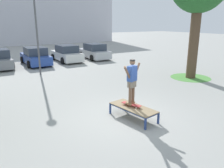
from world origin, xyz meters
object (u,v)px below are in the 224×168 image
(skater, at_px, (132,79))
(car_silver, at_px, (94,52))
(light_post, at_px, (36,17))
(car_white, at_px, (67,54))
(skateboard, at_px, (131,104))
(car_blue, at_px, (36,57))
(skate_box, at_px, (133,108))

(skater, xyz_separation_m, car_silver, (5.40, 13.33, -0.84))
(skater, distance_m, light_post, 9.42)
(car_white, relative_size, light_post, 0.72)
(skateboard, height_order, car_blue, car_blue)
(skateboard, distance_m, light_post, 9.71)
(car_silver, distance_m, light_post, 8.32)
(light_post, bearing_deg, car_silver, 33.43)
(skateboard, height_order, skater, skater)
(skateboard, distance_m, car_silver, 14.38)
(skateboard, xyz_separation_m, skater, (-0.00, 0.00, 0.99))
(skate_box, height_order, light_post, light_post)
(skateboard, bearing_deg, car_white, 79.27)
(skateboard, relative_size, car_blue, 0.20)
(car_blue, bearing_deg, car_white, 4.63)
(skater, xyz_separation_m, car_blue, (-0.34, 13.12, -0.84))
(car_blue, relative_size, car_white, 1.00)
(light_post, bearing_deg, skateboard, -83.49)
(skater, xyz_separation_m, light_post, (-1.03, 9.08, 2.29))
(skate_box, relative_size, car_blue, 0.47)
(skateboard, distance_m, car_blue, 13.13)
(skater, bearing_deg, car_white, 79.26)
(car_silver, bearing_deg, skateboard, -112.06)
(skateboard, bearing_deg, car_silver, 67.94)
(car_blue, height_order, car_silver, same)
(car_white, xyz_separation_m, light_post, (-3.57, -4.27, 3.13))
(skate_box, xyz_separation_m, car_blue, (-0.35, 13.22, 0.28))
(skate_box, distance_m, car_white, 13.69)
(car_white, bearing_deg, light_post, -129.84)
(skate_box, distance_m, skater, 1.12)
(car_silver, bearing_deg, skater, -112.06)
(skater, bearing_deg, light_post, 96.50)
(skater, distance_m, car_silver, 14.41)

